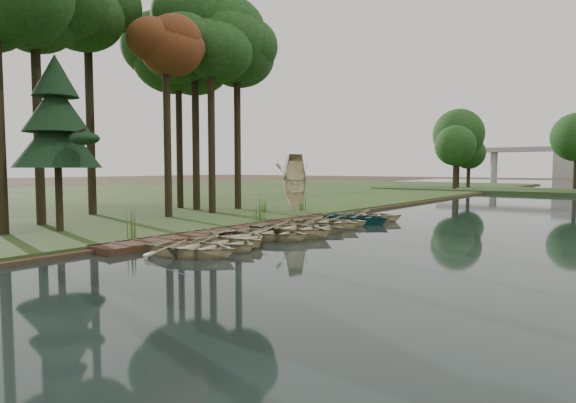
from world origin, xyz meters
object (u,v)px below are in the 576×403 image
Objects in this scene: boardwalk at (246,229)px; stored_rowboat at (294,206)px; rowboat_0 at (192,245)px; pine_tree at (57,123)px; rowboat_2 at (238,235)px; rowboat_1 at (224,241)px.

stored_rowboat reaches higher than boardwalk.
rowboat_0 is 15.06m from stored_rowboat.
rowboat_0 is 9.86m from pine_tree.
boardwalk is 6.72m from rowboat_0.
stored_rowboat is at bearing 44.70° from rowboat_2.
rowboat_0 is 1.65m from rowboat_1.
stored_rowboat is 0.47× the size of pine_tree.
rowboat_1 is 10.01m from pine_tree.
rowboat_1 is at bearing -141.02° from rowboat_2.
rowboat_0 is at bearing -64.48° from boardwalk.
rowboat_2 is at bearing -139.93° from stored_rowboat.
rowboat_0 is (2.89, -6.06, 0.26)m from boardwalk.
stored_rowboat is at bearing 27.08° from rowboat_1.
boardwalk is 4.95× the size of rowboat_1.
rowboat_2 is 0.95× the size of stored_rowboat.
stored_rowboat is (-5.72, 13.93, 0.28)m from rowboat_0.
pine_tree is at bearing -176.60° from stored_rowboat.
boardwalk is 8.38m from stored_rowboat.
rowboat_0 is at bearing -142.90° from stored_rowboat.
rowboat_2 is 12.15m from stored_rowboat.
stored_rowboat is 15.26m from pine_tree.
boardwalk is at bearing 48.34° from pine_tree.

